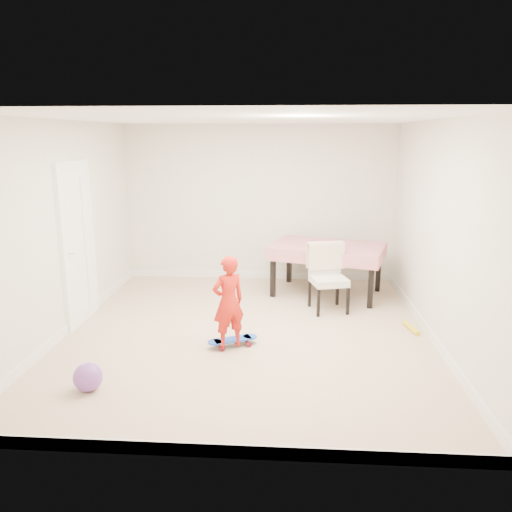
# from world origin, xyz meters

# --- Properties ---
(ground) EXTENTS (5.00, 5.00, 0.00)m
(ground) POSITION_xyz_m (0.00, 0.00, 0.00)
(ground) COLOR tan
(ground) RESTS_ON ground
(ceiling) EXTENTS (4.50, 5.00, 0.04)m
(ceiling) POSITION_xyz_m (0.00, 0.00, 2.58)
(ceiling) COLOR white
(ceiling) RESTS_ON wall_back
(wall_back) EXTENTS (4.50, 0.04, 2.60)m
(wall_back) POSITION_xyz_m (0.00, 2.48, 1.30)
(wall_back) COLOR beige
(wall_back) RESTS_ON ground
(wall_front) EXTENTS (4.50, 0.04, 2.60)m
(wall_front) POSITION_xyz_m (0.00, -2.48, 1.30)
(wall_front) COLOR beige
(wall_front) RESTS_ON ground
(wall_left) EXTENTS (0.04, 5.00, 2.60)m
(wall_left) POSITION_xyz_m (-2.23, 0.00, 1.30)
(wall_left) COLOR beige
(wall_left) RESTS_ON ground
(wall_right) EXTENTS (0.04, 5.00, 2.60)m
(wall_right) POSITION_xyz_m (2.23, 0.00, 1.30)
(wall_right) COLOR beige
(wall_right) RESTS_ON ground
(door) EXTENTS (0.11, 0.94, 2.11)m
(door) POSITION_xyz_m (-2.22, 0.30, 1.02)
(door) COLOR white
(door) RESTS_ON ground
(baseboard_back) EXTENTS (4.50, 0.02, 0.12)m
(baseboard_back) POSITION_xyz_m (0.00, 2.49, 0.06)
(baseboard_back) COLOR white
(baseboard_back) RESTS_ON ground
(baseboard_front) EXTENTS (4.50, 0.02, 0.12)m
(baseboard_front) POSITION_xyz_m (0.00, -2.49, 0.06)
(baseboard_front) COLOR white
(baseboard_front) RESTS_ON ground
(baseboard_left) EXTENTS (0.02, 5.00, 0.12)m
(baseboard_left) POSITION_xyz_m (-2.24, 0.00, 0.06)
(baseboard_left) COLOR white
(baseboard_left) RESTS_ON ground
(baseboard_right) EXTENTS (0.02, 5.00, 0.12)m
(baseboard_right) POSITION_xyz_m (2.24, 0.00, 0.06)
(baseboard_right) COLOR white
(baseboard_right) RESTS_ON ground
(dining_table) EXTENTS (1.90, 1.48, 0.78)m
(dining_table) POSITION_xyz_m (1.10, 1.68, 0.39)
(dining_table) COLOR red
(dining_table) RESTS_ON ground
(dining_chair) EXTENTS (0.65, 0.71, 0.95)m
(dining_chair) POSITION_xyz_m (1.07, 0.91, 0.48)
(dining_chair) COLOR beige
(dining_chair) RESTS_ON ground
(skateboard) EXTENTS (0.64, 0.46, 0.09)m
(skateboard) POSITION_xyz_m (-0.13, -0.40, 0.05)
(skateboard) COLOR blue
(skateboard) RESTS_ON ground
(child) EXTENTS (0.47, 0.43, 1.08)m
(child) POSITION_xyz_m (-0.17, -0.48, 0.54)
(child) COLOR red
(child) RESTS_ON ground
(balloon) EXTENTS (0.28, 0.28, 0.28)m
(balloon) POSITION_xyz_m (-1.41, -1.54, 0.14)
(balloon) COLOR purple
(balloon) RESTS_ON ground
(foam_toy) EXTENTS (0.14, 0.40, 0.06)m
(foam_toy) POSITION_xyz_m (2.08, 0.24, 0.03)
(foam_toy) COLOR gold
(foam_toy) RESTS_ON ground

